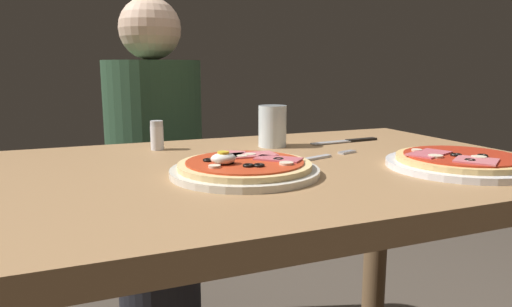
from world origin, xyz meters
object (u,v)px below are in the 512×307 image
object	(u,v)px
knife	(349,141)
diner_person	(156,185)
fork	(326,156)
pizza_across_left	(461,162)
salt_shaker	(157,135)
pizza_foreground	(245,168)
water_glass_near	(272,129)
dining_table	(274,232)

from	to	relation	value
knife	diner_person	bearing A→B (deg)	124.14
fork	pizza_across_left	bearing A→B (deg)	-46.34
pizza_across_left	salt_shaker	distance (m)	0.64
salt_shaker	diner_person	size ratio (longest dim) A/B	0.06
pizza_foreground	pizza_across_left	bearing A→B (deg)	-14.26
fork	salt_shaker	bearing A→B (deg)	144.25
water_glass_near	knife	xyz separation A→B (m)	(0.21, -0.01, -0.04)
salt_shaker	pizza_across_left	bearing A→B (deg)	-40.02
water_glass_near	salt_shaker	distance (m)	0.27
pizza_foreground	pizza_across_left	size ratio (longest dim) A/B	0.96
pizza_across_left	fork	distance (m)	0.26
fork	water_glass_near	bearing A→B (deg)	106.61
fork	diner_person	distance (m)	0.79
dining_table	salt_shaker	world-z (taller)	salt_shaker
dining_table	water_glass_near	xyz separation A→B (m)	(0.08, 0.19, 0.18)
pizza_foreground	pizza_across_left	xyz separation A→B (m)	(0.40, -0.10, -0.00)
water_glass_near	diner_person	bearing A→B (deg)	107.95
pizza_foreground	salt_shaker	bearing A→B (deg)	106.91
dining_table	pizza_foreground	world-z (taller)	pizza_foreground
dining_table	salt_shaker	bearing A→B (deg)	126.73
water_glass_near	fork	xyz separation A→B (m)	(0.05, -0.17, -0.04)
water_glass_near	pizza_foreground	bearing A→B (deg)	-123.52
pizza_across_left	salt_shaker	size ratio (longest dim) A/B	4.11
pizza_foreground	salt_shaker	size ratio (longest dim) A/B	3.94
fork	diner_person	xyz separation A→B (m)	(-0.23, 0.73, -0.21)
dining_table	pizza_across_left	world-z (taller)	pizza_across_left
fork	knife	distance (m)	0.22
knife	diner_person	distance (m)	0.73
fork	knife	world-z (taller)	knife
fork	salt_shaker	xyz separation A→B (m)	(-0.31, 0.23, 0.03)
salt_shaker	diner_person	xyz separation A→B (m)	(0.08, 0.50, -0.24)
knife	salt_shaker	distance (m)	0.48
pizza_across_left	knife	world-z (taller)	pizza_across_left
dining_table	fork	bearing A→B (deg)	8.91
dining_table	pizza_foreground	distance (m)	0.19
dining_table	water_glass_near	distance (m)	0.27
water_glass_near	fork	size ratio (longest dim) A/B	0.63
dining_table	salt_shaker	size ratio (longest dim) A/B	16.28
pizza_across_left	pizza_foreground	bearing A→B (deg)	165.74
fork	salt_shaker	world-z (taller)	salt_shaker
fork	pizza_foreground	bearing A→B (deg)	-158.15
knife	diner_person	world-z (taller)	diner_person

